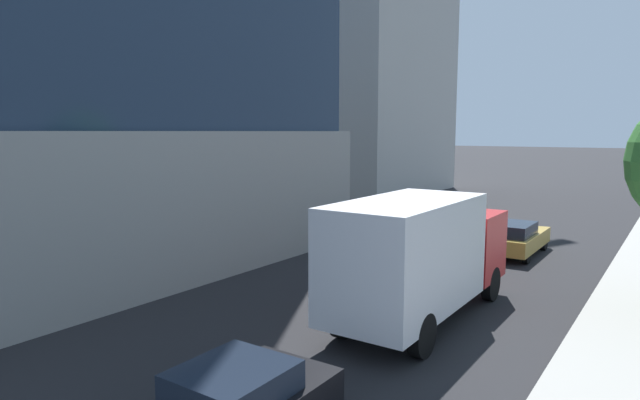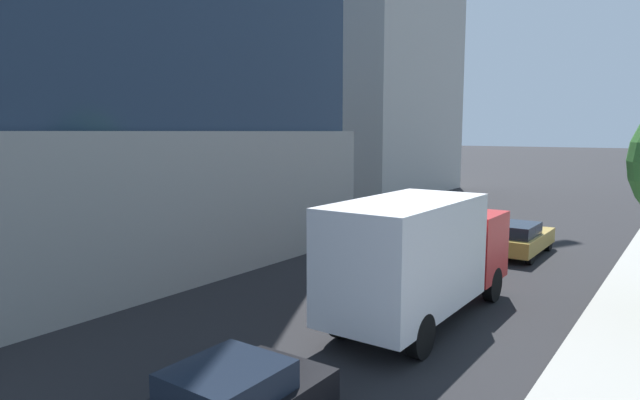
{
  "view_description": "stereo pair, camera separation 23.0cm",
  "coord_description": "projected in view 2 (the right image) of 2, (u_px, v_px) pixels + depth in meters",
  "views": [
    {
      "loc": [
        7.75,
        5.04,
        5.28
      ],
      "look_at": [
        -0.69,
        17.33,
        3.38
      ],
      "focal_mm": 30.33,
      "sensor_mm": 36.0,
      "label": 1
    },
    {
      "loc": [
        7.93,
        5.17,
        5.28
      ],
      "look_at": [
        -0.69,
        17.33,
        3.38
      ],
      "focal_mm": 30.33,
      "sensor_mm": 36.0,
      "label": 2
    }
  ],
  "objects": [
    {
      "name": "car_gold",
      "position": [
        519.0,
        238.0,
        23.03
      ],
      "size": [
        1.89,
        4.5,
        1.45
      ],
      "color": "#AD8938",
      "rests_on": "ground"
    },
    {
      "name": "car_gray",
      "position": [
        448.0,
        226.0,
        26.0
      ],
      "size": [
        1.85,
        4.38,
        1.48
      ],
      "color": "slate",
      "rests_on": "ground"
    },
    {
      "name": "construction_building",
      "position": [
        363.0,
        17.0,
        46.56
      ],
      "size": [
        16.8,
        16.23,
        36.85
      ],
      "color": "#B2AFA8",
      "rests_on": "ground"
    },
    {
      "name": "box_truck",
      "position": [
        420.0,
        253.0,
        14.85
      ],
      "size": [
        2.47,
        7.65,
        3.51
      ],
      "color": "#B21E1E",
      "rests_on": "ground"
    }
  ]
}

